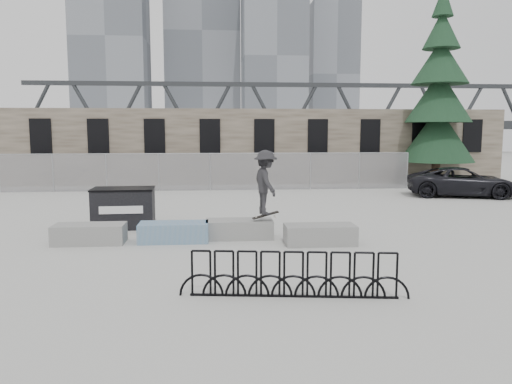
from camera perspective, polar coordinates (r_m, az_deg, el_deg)
ground at (r=14.85m, az=-5.58°, el=-5.53°), size 120.00×120.00×0.00m
stone_wall at (r=30.75m, az=-5.25°, el=5.21°), size 36.00×2.58×4.50m
chainlink_fence at (r=27.08m, az=-5.27°, el=2.38°), size 22.06×0.06×2.02m
planter_far_left at (r=15.11m, az=-18.49°, el=-4.48°), size 2.00×0.90×0.56m
planter_center_left at (r=14.78m, az=-9.38°, el=-4.46°), size 2.00×0.90×0.56m
planter_center_right at (r=15.05m, az=-1.92°, el=-4.16°), size 2.00×0.90×0.56m
planter_offset at (r=14.37m, az=7.32°, el=-4.75°), size 2.00×0.90×0.56m
dumpster at (r=17.18m, az=-14.89°, el=-1.74°), size 2.07×1.31×1.33m
bike_rack at (r=9.82m, az=4.31°, el=-9.46°), size 4.46×0.63×0.90m
spruce_tree at (r=31.43m, az=20.17°, el=9.90°), size 4.30×4.30×11.50m
skyline_towers at (r=109.73m, az=-5.62°, el=16.22°), size 58.00×28.00×48.00m
truss_bridge at (r=70.18m, az=3.22°, el=7.77°), size 70.00×3.00×9.80m
suv at (r=26.49m, az=22.52°, el=1.07°), size 5.60×3.63×1.43m
skateboarder at (r=14.68m, az=1.11°, el=1.10°), size 0.98×1.36×2.03m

